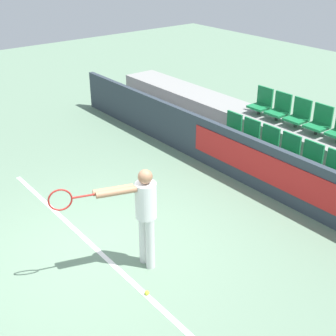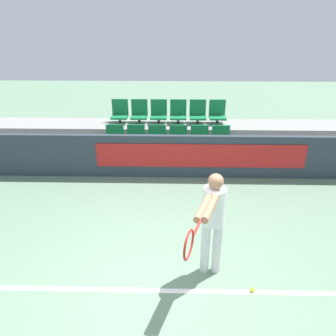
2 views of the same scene
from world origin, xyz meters
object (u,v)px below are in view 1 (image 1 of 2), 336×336
at_px(stadium_chair_4, 309,160).
at_px(tennis_ball, 147,293).
at_px(stadium_chair_7, 280,108).
at_px(stadium_chair_6, 262,102).
at_px(stadium_chair_3, 287,151).
at_px(stadium_chair_9, 319,121).
at_px(stadium_chair_2, 267,143).
at_px(stadium_chair_8, 299,115).
at_px(stadium_chair_1, 248,135).
at_px(tennis_player, 141,210).
at_px(stadium_chair_0, 231,128).
at_px(stadium_chair_5, 333,170).

relative_size(stadium_chair_4, tennis_ball, 9.02).
bearing_deg(stadium_chair_7, stadium_chair_6, 180.00).
xyz_separation_m(stadium_chair_4, tennis_ball, (0.48, -4.12, -0.62)).
bearing_deg(stadium_chair_3, tennis_ball, -76.49).
xyz_separation_m(stadium_chair_4, stadium_chair_9, (-0.51, 0.95, 0.39)).
relative_size(stadium_chair_2, stadium_chair_4, 1.00).
relative_size(stadium_chair_6, stadium_chair_8, 1.00).
xyz_separation_m(stadium_chair_8, tennis_ball, (1.50, -5.07, -1.01)).
distance_m(stadium_chair_3, stadium_chair_6, 1.85).
bearing_deg(tennis_ball, stadium_chair_2, 110.03).
height_order(stadium_chair_8, tennis_ball, stadium_chair_8).
relative_size(stadium_chair_1, stadium_chair_6, 1.00).
bearing_deg(stadium_chair_6, stadium_chair_3, -31.61).
height_order(stadium_chair_6, stadium_chair_7, same).
xyz_separation_m(stadium_chair_1, tennis_player, (1.45, -3.79, 0.32)).
height_order(stadium_chair_0, stadium_chair_3, same).
bearing_deg(stadium_chair_6, stadium_chair_7, 0.00).
xyz_separation_m(stadium_chair_2, tennis_ball, (1.50, -4.12, -0.62)).
distance_m(tennis_player, tennis_ball, 1.14).
bearing_deg(stadium_chair_3, stadium_chair_6, 148.39).
bearing_deg(tennis_player, stadium_chair_1, 130.13).
xyz_separation_m(stadium_chair_0, stadium_chair_3, (1.54, 0.00, 0.00)).
bearing_deg(stadium_chair_0, stadium_chair_5, 0.00).
bearing_deg(stadium_chair_7, tennis_player, -72.95).
relative_size(stadium_chair_8, stadium_chair_9, 1.00).
bearing_deg(stadium_chair_2, stadium_chair_5, 0.00).
bearing_deg(stadium_chair_1, stadium_chair_0, 180.00).
distance_m(stadium_chair_1, stadium_chair_3, 1.03).
xyz_separation_m(stadium_chair_7, stadium_chair_9, (1.03, 0.00, 0.00)).
bearing_deg(stadium_chair_0, stadium_chair_9, 31.61).
distance_m(stadium_chair_4, stadium_chair_7, 1.85).
height_order(stadium_chair_3, stadium_chair_9, stadium_chair_9).
relative_size(stadium_chair_2, stadium_chair_9, 1.00).
height_order(stadium_chair_6, tennis_player, tennis_player).
bearing_deg(stadium_chair_2, stadium_chair_1, 180.00).
height_order(stadium_chair_4, stadium_chair_5, same).
bearing_deg(stadium_chair_6, stadium_chair_0, -90.00).
xyz_separation_m(stadium_chair_7, stadium_chair_8, (0.51, 0.00, 0.00)).
bearing_deg(stadium_chair_5, stadium_chair_6, 159.74).
bearing_deg(stadium_chair_5, stadium_chair_3, 180.00).
bearing_deg(tennis_player, stadium_chair_5, 100.16).
bearing_deg(stadium_chair_1, stadium_chair_2, 0.00).
xyz_separation_m(stadium_chair_2, stadium_chair_3, (0.51, 0.00, 0.00)).
relative_size(stadium_chair_6, tennis_player, 0.38).
bearing_deg(stadium_chair_9, tennis_ball, -78.95).
bearing_deg(stadium_chair_1, stadium_chair_9, 42.71).
height_order(stadium_chair_0, stadium_chair_8, stadium_chair_8).
relative_size(stadium_chair_1, stadium_chair_7, 1.00).
bearing_deg(stadium_chair_5, stadium_chair_1, 180.00).
distance_m(stadium_chair_5, tennis_player, 3.85).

